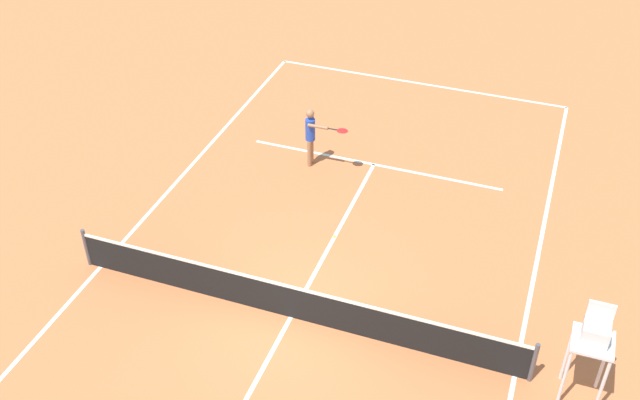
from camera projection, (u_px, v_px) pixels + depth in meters
ground_plane at (291, 317)px, 16.93m from camera, size 60.00×60.00×0.00m
court_lines at (291, 317)px, 16.93m from camera, size 10.14×24.08×0.01m
tennis_net at (291, 301)px, 16.63m from camera, size 10.74×0.10×1.07m
player_serving at (312, 132)px, 21.26m from camera, size 1.32×0.53×1.82m
tennis_ball at (334, 236)px, 19.18m from camera, size 0.07×0.07×0.07m
umpire_chair at (593, 340)px, 14.22m from camera, size 0.80×0.80×2.41m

